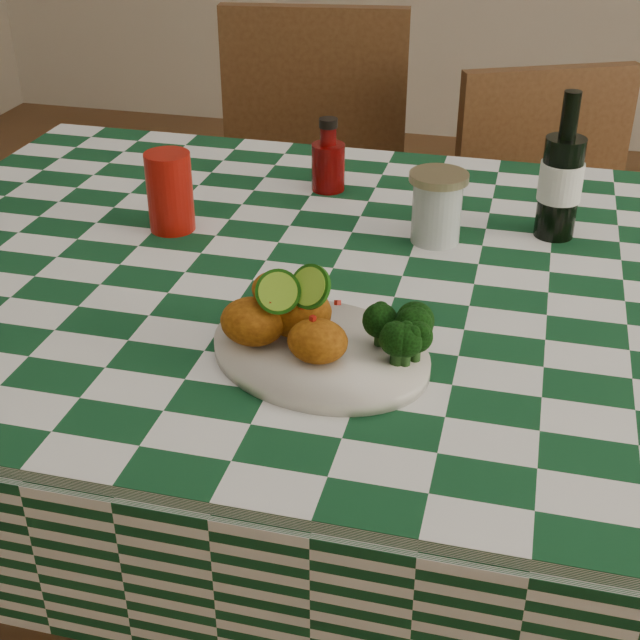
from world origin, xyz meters
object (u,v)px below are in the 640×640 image
(dining_table, at_px, (391,486))
(fried_chicken_pile, at_px, (299,309))
(mason_jar, at_px, (437,208))
(red_tumbler, at_px, (170,192))
(plate, at_px, (320,353))
(beer_bottle, at_px, (563,166))
(wooden_chair_left, at_px, (306,236))
(ketchup_bottle, at_px, (328,155))
(wooden_chair_right, at_px, (561,286))

(dining_table, relative_size, fried_chicken_pile, 11.01)
(mason_jar, bearing_deg, dining_table, -102.40)
(dining_table, relative_size, red_tumbler, 13.22)
(dining_table, distance_m, plate, 0.47)
(beer_bottle, distance_m, wooden_chair_left, 0.87)
(dining_table, distance_m, red_tumbler, 0.60)
(ketchup_bottle, bearing_deg, red_tumbler, -131.91)
(ketchup_bottle, relative_size, mason_jar, 1.15)
(plate, distance_m, beer_bottle, 0.52)
(fried_chicken_pile, distance_m, beer_bottle, 0.53)
(red_tumbler, distance_m, ketchup_bottle, 0.30)
(mason_jar, xyz_separation_m, wooden_chair_right, (0.23, 0.57, -0.40))
(dining_table, relative_size, plate, 5.92)
(wooden_chair_left, distance_m, wooden_chair_right, 0.60)
(plate, distance_m, wooden_chair_right, 1.06)
(mason_jar, bearing_deg, ketchup_bottle, 141.71)
(plate, height_order, beer_bottle, beer_bottle)
(plate, relative_size, beer_bottle, 1.23)
(fried_chicken_pile, distance_m, ketchup_bottle, 0.55)
(red_tumbler, height_order, ketchup_bottle, ketchup_bottle)
(red_tumbler, height_order, wooden_chair_left, wooden_chair_left)
(wooden_chair_left, bearing_deg, dining_table, -73.22)
(ketchup_bottle, xyz_separation_m, wooden_chair_right, (0.44, 0.40, -0.41))
(dining_table, relative_size, wooden_chair_left, 1.71)
(fried_chicken_pile, relative_size, red_tumbler, 1.20)
(mason_jar, bearing_deg, wooden_chair_right, 68.27)
(plate, bearing_deg, red_tumbler, 135.45)
(ketchup_bottle, height_order, wooden_chair_left, wooden_chair_left)
(ketchup_bottle, bearing_deg, wooden_chair_right, 42.72)
(dining_table, height_order, wooden_chair_right, wooden_chair_right)
(dining_table, height_order, fried_chicken_pile, fried_chicken_pile)
(wooden_chair_right, bearing_deg, wooden_chair_left, 152.90)
(ketchup_bottle, height_order, mason_jar, ketchup_bottle)
(ketchup_bottle, bearing_deg, mason_jar, -38.29)
(mason_jar, relative_size, wooden_chair_right, 0.13)
(red_tumbler, relative_size, ketchup_bottle, 0.99)
(red_tumbler, bearing_deg, ketchup_bottle, 48.09)
(fried_chicken_pile, relative_size, wooden_chair_right, 0.17)
(wooden_chair_left, bearing_deg, wooden_chair_right, -10.63)
(fried_chicken_pile, height_order, beer_bottle, beer_bottle)
(wooden_chair_right, bearing_deg, fried_chicken_pile, -134.75)
(ketchup_bottle, bearing_deg, beer_bottle, -14.50)
(ketchup_bottle, bearing_deg, fried_chicken_pile, -79.97)
(wooden_chair_left, xyz_separation_m, wooden_chair_right, (0.60, -0.02, -0.05))
(plate, distance_m, red_tumbler, 0.45)
(plate, height_order, wooden_chair_right, wooden_chair_right)
(red_tumbler, bearing_deg, wooden_chair_right, 44.51)
(red_tumbler, bearing_deg, fried_chicken_pile, -46.92)
(fried_chicken_pile, xyz_separation_m, wooden_chair_left, (-0.25, 0.97, -0.37))
(fried_chicken_pile, relative_size, wooden_chair_left, 0.15)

